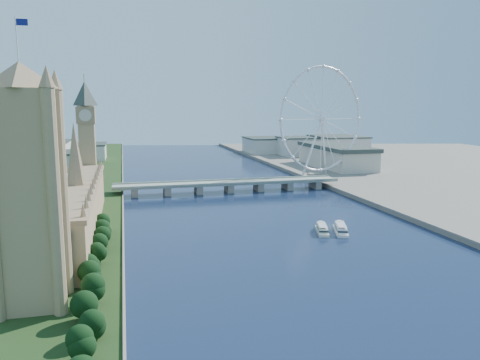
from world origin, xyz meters
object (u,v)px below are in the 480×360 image
object	(u,v)px
london_eye	(322,120)
tour_boat_near	(322,233)
victoria_tower	(27,179)
tour_boat_far	(341,233)

from	to	relation	value
london_eye	tour_boat_near	size ratio (longest dim) A/B	4.54
london_eye	tour_boat_near	world-z (taller)	london_eye
london_eye	victoria_tower	bearing A→B (deg)	-130.35
london_eye	tour_boat_far	size ratio (longest dim) A/B	4.25
victoria_tower	tour_boat_far	bearing A→B (deg)	24.92
victoria_tower	tour_boat_far	distance (m)	198.76
victoria_tower	london_eye	world-z (taller)	london_eye
london_eye	tour_boat_near	xyz separation A→B (m)	(-93.34, -216.01, -67.52)
tour_boat_near	victoria_tower	bearing A→B (deg)	-135.67
tour_boat_far	tour_boat_near	bearing A→B (deg)	-178.00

